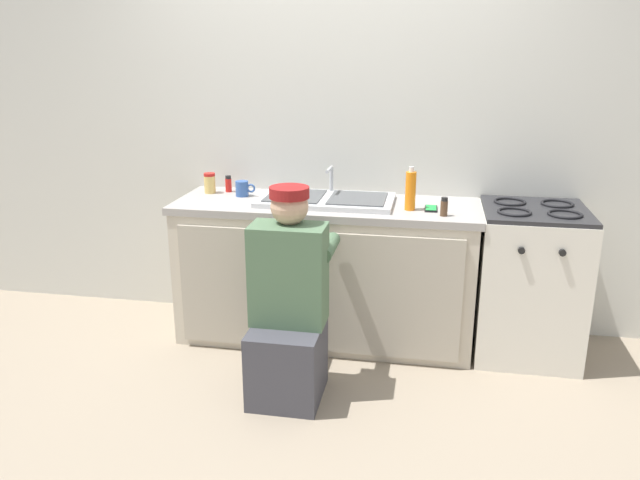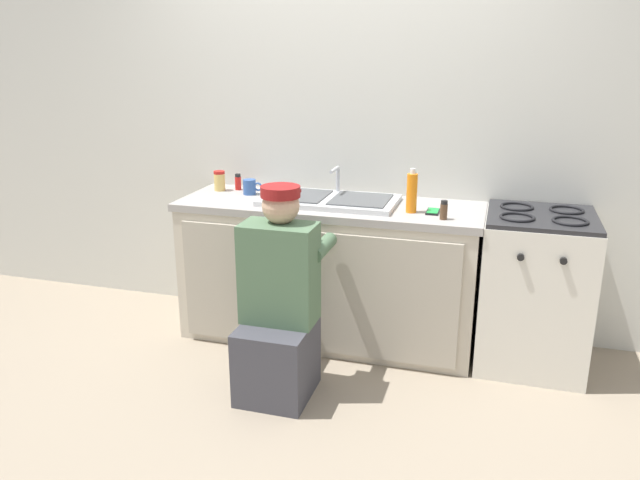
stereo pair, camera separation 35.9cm
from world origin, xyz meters
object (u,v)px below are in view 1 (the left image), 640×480
object	(u,v)px
condiment_jar	(210,183)
stove_range	(529,282)
cell_phone	(431,208)
spice_bottle_pepper	(444,207)
spice_bottle_red	(228,184)
coffee_mug	(243,189)
soap_bottle_orange	(411,190)
plumber_person	(288,312)
sink_double_basin	(326,199)

from	to	relation	value
condiment_jar	stove_range	bearing A→B (deg)	-3.42
stove_range	cell_phone	world-z (taller)	stove_range
spice_bottle_pepper	condiment_jar	bearing A→B (deg)	168.34
condiment_jar	spice_bottle_pepper	world-z (taller)	condiment_jar
stove_range	condiment_jar	world-z (taller)	condiment_jar
stove_range	spice_bottle_red	bearing A→B (deg)	174.73
condiment_jar	coffee_mug	xyz separation A→B (m)	(0.23, -0.05, -0.02)
cell_phone	coffee_mug	world-z (taller)	coffee_mug
cell_phone	soap_bottle_orange	xyz separation A→B (m)	(-0.12, -0.03, 0.11)
plumber_person	spice_bottle_pepper	xyz separation A→B (m)	(0.76, 0.53, 0.46)
soap_bottle_orange	stove_range	bearing A→B (deg)	6.68
plumber_person	coffee_mug	world-z (taller)	plumber_person
condiment_jar	coffee_mug	world-z (taller)	condiment_jar
sink_double_basin	cell_phone	xyz separation A→B (m)	(0.62, -0.06, -0.01)
sink_double_basin	spice_bottle_pepper	distance (m)	0.72
condiment_jar	spice_bottle_red	xyz separation A→B (m)	(0.11, 0.05, -0.01)
sink_double_basin	plumber_person	distance (m)	0.84
plumber_person	soap_bottle_orange	bearing A→B (deg)	47.98
plumber_person	soap_bottle_orange	size ratio (longest dim) A/B	4.42
spice_bottle_pepper	soap_bottle_orange	distance (m)	0.22
stove_range	condiment_jar	xyz separation A→B (m)	(-1.98, 0.12, 0.49)
sink_double_basin	stove_range	world-z (taller)	sink_double_basin
spice_bottle_red	spice_bottle_pepper	xyz separation A→B (m)	(1.36, -0.36, 0.00)
spice_bottle_red	condiment_jar	bearing A→B (deg)	-152.59
coffee_mug	condiment_jar	bearing A→B (deg)	168.62
spice_bottle_red	cell_phone	size ratio (longest dim) A/B	0.75
soap_bottle_orange	spice_bottle_red	bearing A→B (deg)	167.66
plumber_person	spice_bottle_red	world-z (taller)	plumber_person
stove_range	plumber_person	distance (m)	1.46
spice_bottle_pepper	soap_bottle_orange	world-z (taller)	soap_bottle_orange
coffee_mug	spice_bottle_pepper	bearing A→B (deg)	-11.72
spice_bottle_pepper	cell_phone	world-z (taller)	spice_bottle_pepper
spice_bottle_pepper	sink_double_basin	bearing A→B (deg)	164.95
plumber_person	cell_phone	bearing A→B (deg)	43.83
plumber_person	cell_phone	size ratio (longest dim) A/B	7.89
sink_double_basin	coffee_mug	bearing A→B (deg)	172.67
stove_range	condiment_jar	bearing A→B (deg)	176.58
cell_phone	spice_bottle_pepper	bearing A→B (deg)	-61.64
plumber_person	soap_bottle_orange	xyz separation A→B (m)	(0.57, 0.63, 0.52)
cell_phone	plumber_person	bearing A→B (deg)	-136.17
condiment_jar	soap_bottle_orange	distance (m)	1.29
spice_bottle_red	coffee_mug	distance (m)	0.16
cell_phone	coffee_mug	xyz separation A→B (m)	(-1.16, 0.12, 0.04)
condiment_jar	coffee_mug	bearing A→B (deg)	-11.38
plumber_person	coffee_mug	bearing A→B (deg)	120.89
stove_range	soap_bottle_orange	size ratio (longest dim) A/B	3.61
sink_double_basin	stove_range	distance (m)	1.28
soap_bottle_orange	spice_bottle_pepper	bearing A→B (deg)	-27.98
stove_range	soap_bottle_orange	xyz separation A→B (m)	(-0.71, -0.08, 0.54)
spice_bottle_red	spice_bottle_pepper	distance (m)	1.40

